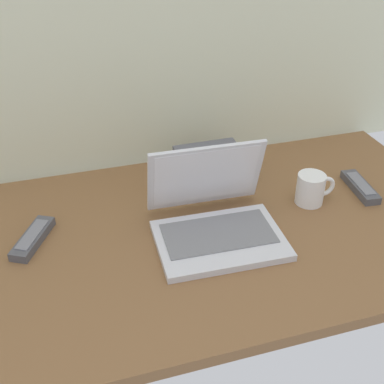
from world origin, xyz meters
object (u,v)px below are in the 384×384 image
object	(u,v)px
laptop	(215,217)
book_stack	(210,165)
coffee_mug	(311,188)
remote_control_near	(360,187)
remote_control_far	(33,238)

from	to	relation	value
laptop	book_stack	bearing A→B (deg)	73.89
laptop	book_stack	xyz separation A→B (m)	(0.07, 0.25, -0.00)
coffee_mug	remote_control_near	size ratio (longest dim) A/B	0.69
remote_control_far	book_stack	bearing A→B (deg)	17.47
remote_control_far	laptop	bearing A→B (deg)	-11.52
coffee_mug	remote_control_far	xyz separation A→B (m)	(-0.74, 0.04, -0.03)
laptop	coffee_mug	bearing A→B (deg)	9.95
coffee_mug	book_stack	xyz separation A→B (m)	(-0.22, 0.20, -0.00)
remote_control_near	remote_control_far	bearing A→B (deg)	178.33
remote_control_near	remote_control_far	xyz separation A→B (m)	(-0.90, 0.03, 0.00)
remote_control_far	book_stack	xyz separation A→B (m)	(0.51, 0.16, 0.03)
remote_control_near	book_stack	size ratio (longest dim) A/B	0.83
coffee_mug	remote_control_near	world-z (taller)	coffee_mug
coffee_mug	remote_control_far	bearing A→B (deg)	177.06
coffee_mug	book_stack	world-z (taller)	same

